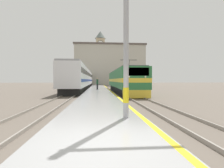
{
  "coord_description": "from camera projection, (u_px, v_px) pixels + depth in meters",
  "views": [
    {
      "loc": [
        -0.09,
        -4.71,
        1.84
      ],
      "look_at": [
        2.16,
        23.32,
        1.23
      ],
      "focal_mm": 28.0,
      "sensor_mm": 36.0,
      "label": 1
    }
  ],
  "objects": [
    {
      "name": "catenary_mast",
      "position": [
        130.0,
        8.0,
        6.8
      ],
      "size": [
        2.96,
        0.23,
        8.34
      ],
      "color": "#9E9EA3",
      "rests_on": "platform"
    },
    {
      "name": "rail_track_near",
      "position": [
        120.0,
        91.0,
        29.95
      ],
      "size": [
        2.84,
        140.0,
        0.16
      ],
      "color": "#60564C",
      "rests_on": "ground"
    },
    {
      "name": "passenger_train",
      "position": [
        83.0,
        79.0,
        39.15
      ],
      "size": [
        2.92,
        41.23,
        4.14
      ],
      "color": "black",
      "rests_on": "ground"
    },
    {
      "name": "clock_tower",
      "position": [
        100.0,
        56.0,
        73.77
      ],
      "size": [
        4.45,
        4.45,
        22.57
      ],
      "color": "tan",
      "rests_on": "ground"
    },
    {
      "name": "rail_track_far",
      "position": [
        78.0,
        91.0,
        29.38
      ],
      "size": [
        2.83,
        140.0,
        0.16
      ],
      "color": "#60564C",
      "rests_on": "ground"
    },
    {
      "name": "station_building",
      "position": [
        109.0,
        66.0,
        61.09
      ],
      "size": [
        23.78,
        10.59,
        13.93
      ],
      "color": "#B7B2A3",
      "rests_on": "ground"
    },
    {
      "name": "locomotive_train",
      "position": [
        123.0,
        81.0,
        26.27
      ],
      "size": [
        2.92,
        19.33,
        4.36
      ],
      "color": "black",
      "rests_on": "ground"
    },
    {
      "name": "platform",
      "position": [
        99.0,
        90.0,
        29.65
      ],
      "size": [
        3.62,
        140.0,
        0.36
      ],
      "color": "#999999",
      "rests_on": "ground"
    },
    {
      "name": "person_on_platform",
      "position": [
        97.0,
        83.0,
        28.13
      ],
      "size": [
        0.34,
        0.34,
        1.87
      ],
      "color": "#23232D",
      "rests_on": "platform"
    },
    {
      "name": "ground_plane",
      "position": [
        98.0,
        89.0,
        34.64
      ],
      "size": [
        200.0,
        200.0,
        0.0
      ],
      "primitive_type": "plane",
      "color": "#60564C"
    }
  ]
}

